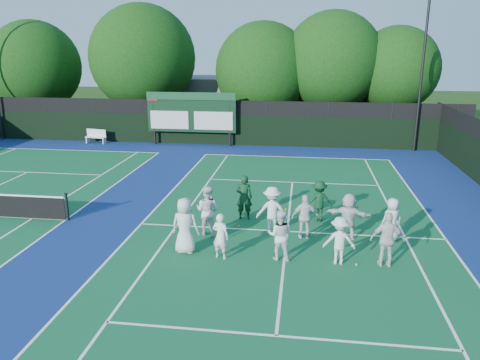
# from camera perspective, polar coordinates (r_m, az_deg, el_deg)

# --- Properties ---
(ground) EXTENTS (120.00, 120.00, 0.00)m
(ground) POSITION_cam_1_polar(r_m,az_deg,el_deg) (16.17, 5.63, -7.62)
(ground) COLOR #1B380F
(ground) RESTS_ON ground
(court_apron) EXTENTS (34.00, 32.00, 0.01)m
(court_apron) POSITION_cam_1_polar(r_m,az_deg,el_deg) (18.26, -13.47, -5.16)
(court_apron) COLOR navy
(court_apron) RESTS_ON ground
(near_court) EXTENTS (11.05, 23.85, 0.01)m
(near_court) POSITION_cam_1_polar(r_m,az_deg,el_deg) (17.09, 5.78, -6.25)
(near_court) COLOR #125830
(near_court) RESTS_ON ground
(back_fence) EXTENTS (34.00, 0.08, 3.00)m
(back_fence) POSITION_cam_1_polar(r_m,az_deg,el_deg) (31.90, -3.97, 6.76)
(back_fence) COLOR black
(back_fence) RESTS_ON ground
(scoreboard) EXTENTS (6.00, 0.21, 3.55)m
(scoreboard) POSITION_cam_1_polar(r_m,az_deg,el_deg) (31.59, -5.97, 8.15)
(scoreboard) COLOR black
(scoreboard) RESTS_ON ground
(clubhouse) EXTENTS (18.00, 6.00, 4.00)m
(clubhouse) POSITION_cam_1_polar(r_m,az_deg,el_deg) (39.15, 4.24, 9.42)
(clubhouse) COLOR #5C5C61
(clubhouse) RESTS_ON ground
(light_pole_right) EXTENTS (1.20, 0.30, 10.12)m
(light_pole_right) POSITION_cam_1_polar(r_m,az_deg,el_deg) (31.32, 21.56, 14.64)
(light_pole_right) COLOR black
(light_pole_right) RESTS_ON ground
(bench) EXTENTS (1.56, 0.68, 0.95)m
(bench) POSITION_cam_1_polar(r_m,az_deg,el_deg) (33.88, -17.13, 5.18)
(bench) COLOR white
(bench) RESTS_ON ground
(tree_a) EXTENTS (6.89, 6.89, 8.42)m
(tree_a) POSITION_cam_1_polar(r_m,az_deg,el_deg) (40.04, -23.45, 12.35)
(tree_a) COLOR #311D0D
(tree_a) RESTS_ON ground
(tree_b) EXTENTS (7.77, 7.77, 9.52)m
(tree_b) POSITION_cam_1_polar(r_m,az_deg,el_deg) (36.38, -11.49, 14.07)
(tree_b) COLOR #311D0D
(tree_b) RESTS_ON ground
(tree_c) EXTENTS (6.89, 6.89, 8.22)m
(tree_c) POSITION_cam_1_polar(r_m,az_deg,el_deg) (34.56, 3.14, 12.89)
(tree_c) COLOR #311D0D
(tree_c) RESTS_ON ground
(tree_d) EXTENTS (6.94, 6.94, 8.91)m
(tree_d) POSITION_cam_1_polar(r_m,az_deg,el_deg) (34.47, 11.49, 13.70)
(tree_d) COLOR #311D0D
(tree_d) RESTS_ON ground
(tree_e) EXTENTS (5.85, 5.85, 7.87)m
(tree_e) POSITION_cam_1_polar(r_m,az_deg,el_deg) (35.02, 18.73, 12.45)
(tree_e) COLOR #311D0D
(tree_e) RESTS_ON ground
(tennis_ball_0) EXTENTS (0.07, 0.07, 0.07)m
(tennis_ball_0) POSITION_cam_1_polar(r_m,az_deg,el_deg) (17.44, -0.17, -5.61)
(tennis_ball_0) COLOR yellow
(tennis_ball_0) RESTS_ON ground
(tennis_ball_1) EXTENTS (0.07, 0.07, 0.07)m
(tennis_ball_1) POSITION_cam_1_polar(r_m,az_deg,el_deg) (17.18, 16.07, -6.61)
(tennis_ball_1) COLOR yellow
(tennis_ball_1) RESTS_ON ground
(tennis_ball_2) EXTENTS (0.07, 0.07, 0.07)m
(tennis_ball_2) POSITION_cam_1_polar(r_m,az_deg,el_deg) (16.55, 13.30, -7.29)
(tennis_ball_2) COLOR yellow
(tennis_ball_2) RESTS_ON ground
(tennis_ball_3) EXTENTS (0.07, 0.07, 0.07)m
(tennis_ball_3) POSITION_cam_1_polar(r_m,az_deg,el_deg) (19.83, -4.78, -2.95)
(tennis_ball_3) COLOR yellow
(tennis_ball_3) RESTS_ON ground
(tennis_ball_4) EXTENTS (0.07, 0.07, 0.07)m
(tennis_ball_4) POSITION_cam_1_polar(r_m,az_deg,el_deg) (19.23, 5.60, -3.59)
(tennis_ball_4) COLOR yellow
(tennis_ball_4) RESTS_ON ground
(tennis_ball_5) EXTENTS (0.07, 0.07, 0.07)m
(tennis_ball_5) POSITION_cam_1_polar(r_m,az_deg,el_deg) (14.94, 14.01, -9.98)
(tennis_ball_5) COLOR yellow
(tennis_ball_5) RESTS_ON ground
(player_front_0) EXTENTS (0.96, 0.68, 1.85)m
(player_front_0) POSITION_cam_1_polar(r_m,az_deg,el_deg) (15.15, -6.72, -5.54)
(player_front_0) COLOR silver
(player_front_0) RESTS_ON ground
(player_front_1) EXTENTS (0.63, 0.51, 1.50)m
(player_front_1) POSITION_cam_1_polar(r_m,az_deg,el_deg) (14.71, -2.38, -6.85)
(player_front_1) COLOR white
(player_front_1) RESTS_ON ground
(player_front_2) EXTENTS (0.84, 0.69, 1.63)m
(player_front_2) POSITION_cam_1_polar(r_m,az_deg,el_deg) (14.66, 4.91, -6.69)
(player_front_2) COLOR white
(player_front_2) RESTS_ON ground
(player_front_3) EXTENTS (0.98, 0.57, 1.51)m
(player_front_3) POSITION_cam_1_polar(r_m,az_deg,el_deg) (14.68, 12.02, -7.22)
(player_front_3) COLOR silver
(player_front_3) RESTS_ON ground
(player_front_4) EXTENTS (1.02, 0.43, 1.73)m
(player_front_4) POSITION_cam_1_polar(r_m,az_deg,el_deg) (14.83, 17.53, -6.94)
(player_front_4) COLOR silver
(player_front_4) RESTS_ON ground
(player_back_0) EXTENTS (1.03, 0.90, 1.80)m
(player_back_0) POSITION_cam_1_polar(r_m,az_deg,el_deg) (16.51, -3.98, -3.72)
(player_back_0) COLOR silver
(player_back_0) RESTS_ON ground
(player_back_1) EXTENTS (1.18, 0.77, 1.71)m
(player_back_1) POSITION_cam_1_polar(r_m,az_deg,el_deg) (16.68, 3.92, -3.67)
(player_back_1) COLOR white
(player_back_1) RESTS_ON ground
(player_back_2) EXTENTS (0.97, 0.52, 1.58)m
(player_back_2) POSITION_cam_1_polar(r_m,az_deg,el_deg) (16.33, 7.93, -4.47)
(player_back_2) COLOR silver
(player_back_2) RESTS_ON ground
(player_back_3) EXTENTS (1.59, 0.78, 1.65)m
(player_back_3) POSITION_cam_1_polar(r_m,az_deg,el_deg) (16.57, 13.06, -4.31)
(player_back_3) COLOR silver
(player_back_3) RESTS_ON ground
(player_back_4) EXTENTS (0.86, 0.71, 1.52)m
(player_back_4) POSITION_cam_1_polar(r_m,az_deg,el_deg) (16.84, 18.02, -4.60)
(player_back_4) COLOR silver
(player_back_4) RESTS_ON ground
(coach_left) EXTENTS (0.68, 0.49, 1.76)m
(coach_left) POSITION_cam_1_polar(r_m,az_deg,el_deg) (17.93, 0.50, -2.12)
(coach_left) COLOR #0E361C
(coach_left) RESTS_ON ground
(coach_right) EXTENTS (1.13, 0.80, 1.59)m
(coach_right) POSITION_cam_1_polar(r_m,az_deg,el_deg) (18.03, 9.61, -2.54)
(coach_right) COLOR #0F371D
(coach_right) RESTS_ON ground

